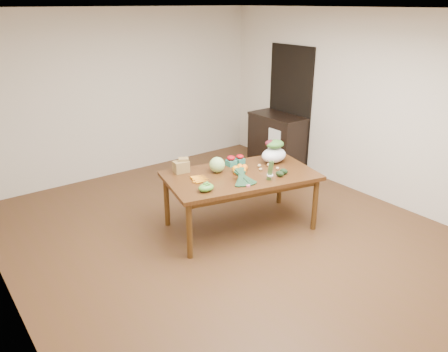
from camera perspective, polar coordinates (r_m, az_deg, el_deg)
floor at (r=5.53m, az=1.22°, el=-8.24°), size 6.00×6.00×0.00m
ceiling at (r=4.78m, az=1.49°, el=21.00°), size 5.00×6.00×0.02m
room_walls at (r=4.99m, az=1.34°, el=5.30°), size 5.02×6.02×2.70m
dining_table at (r=5.65m, az=2.12°, el=-3.27°), size 2.05×1.43×0.75m
doorway_dark at (r=7.82m, az=8.55°, el=8.91°), size 0.02×1.00×2.10m
cabinet at (r=7.81m, az=6.87°, el=4.56°), size 0.52×1.02×0.94m
dish_towel at (r=7.46m, az=6.57°, el=4.40°), size 0.02×0.28×0.45m
paper_bag at (r=5.55m, az=-5.63°, el=1.36°), size 0.29×0.26×0.18m
cabbage at (r=5.52m, az=-0.90°, el=1.48°), size 0.20×0.20×0.20m
strawberry_basket_a at (r=5.76m, az=0.92°, el=1.89°), size 0.14×0.14×0.11m
strawberry_basket_b at (r=5.85m, az=2.09°, el=2.12°), size 0.13×0.13×0.10m
orange_a at (r=5.54m, az=1.52°, el=0.92°), size 0.09×0.09×0.09m
orange_b at (r=5.64m, az=2.08°, el=1.25°), size 0.07×0.07×0.07m
orange_c at (r=5.61m, az=2.71°, el=1.15°), size 0.08×0.08×0.08m
mandarin_cluster at (r=5.51m, az=2.14°, el=0.87°), size 0.22×0.22×0.10m
carrots at (r=5.32m, az=-3.15°, el=-0.34°), size 0.27×0.29×0.03m
snap_pea_bag at (r=4.99m, az=-2.35°, el=-1.51°), size 0.19×0.14×0.09m
kale_bunch at (r=5.18m, az=2.67°, el=-0.16°), size 0.40×0.46×0.16m
asparagus_bundle at (r=5.29m, az=6.06°, el=0.72°), size 0.10×0.13×0.26m
potato_a at (r=5.62m, az=4.79°, el=0.89°), size 0.04×0.04×0.04m
potato_b at (r=5.67m, az=5.99°, el=1.04°), size 0.05×0.04×0.04m
potato_c at (r=5.76m, az=5.90°, el=1.46°), size 0.06×0.05×0.05m
potato_d at (r=5.73m, az=4.62°, el=1.36°), size 0.05×0.04×0.04m
potato_e at (r=5.67m, az=7.01°, el=1.00°), size 0.05×0.04×0.04m
avocado_a at (r=5.44m, az=7.30°, el=0.29°), size 0.10×0.13×0.07m
avocado_b at (r=5.53m, az=7.81°, el=0.60°), size 0.10×0.13×0.07m
salad_bag at (r=5.89m, az=6.53°, el=3.09°), size 0.41×0.35×0.28m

